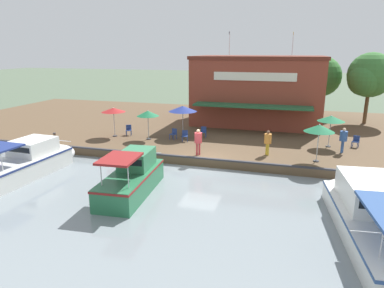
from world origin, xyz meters
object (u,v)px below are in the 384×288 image
at_px(patio_umbrella_mid_patio_left, 183,109).
at_px(tree_downstream_bank, 369,76).
at_px(person_near_entrance, 268,140).
at_px(motorboat_nearest_quay, 135,175).
at_px(patio_umbrella_near_quay_edge, 113,110).
at_px(cafe_chair_far_corner_seat, 356,141).
at_px(motorboat_second_along, 31,161).
at_px(motorboat_outer_channel, 376,212).
at_px(cafe_chair_facing_river, 129,129).
at_px(cafe_chair_under_first_umbrella, 203,131).
at_px(waterfront_restaurant, 258,90).
at_px(cafe_chair_back_row_seat, 185,135).
at_px(person_at_quay_edge, 198,139).
at_px(patio_umbrella_back_row, 148,114).
at_px(mooring_post, 55,139).
at_px(patio_umbrella_far_corner, 331,119).
at_px(cafe_chair_beside_entrance, 174,133).
at_px(person_mid_patio, 343,137).
at_px(tree_behind_restaurant, 319,78).
at_px(patio_umbrella_by_entrance, 319,128).

bearing_deg(patio_umbrella_mid_patio_left, tree_downstream_bank, 123.18).
distance_m(person_near_entrance, motorboat_nearest_quay, 9.41).
xyz_separation_m(patio_umbrella_near_quay_edge, tree_downstream_bank, (-11.33, 20.51, 2.32)).
xyz_separation_m(cafe_chair_far_corner_seat, motorboat_second_along, (9.94, -19.93, -0.23)).
height_order(motorboat_outer_channel, motorboat_nearest_quay, motorboat_nearest_quay).
xyz_separation_m(cafe_chair_facing_river, cafe_chair_under_first_umbrella, (-1.10, 6.16, 0.00)).
bearing_deg(waterfront_restaurant, tree_downstream_bank, 102.00).
relative_size(cafe_chair_back_row_seat, person_at_quay_edge, 0.48).
bearing_deg(patio_umbrella_back_row, waterfront_restaurant, 141.34).
bearing_deg(cafe_chair_far_corner_seat, mooring_post, -75.27).
distance_m(cafe_chair_far_corner_seat, motorboat_outer_channel, 11.67).
bearing_deg(patio_umbrella_far_corner, patio_umbrella_near_quay_edge, -84.56).
bearing_deg(tree_downstream_bank, motorboat_outer_channel, -8.08).
relative_size(patio_umbrella_back_row, motorboat_nearest_quay, 0.37).
bearing_deg(cafe_chair_beside_entrance, person_near_entrance, 73.10).
height_order(patio_umbrella_near_quay_edge, person_at_quay_edge, patio_umbrella_near_quay_edge).
xyz_separation_m(patio_umbrella_far_corner, cafe_chair_facing_river, (0.85, -15.69, -1.62)).
xyz_separation_m(cafe_chair_far_corner_seat, motorboat_outer_channel, (11.63, -0.93, -0.26)).
bearing_deg(tree_downstream_bank, cafe_chair_facing_river, -61.60).
distance_m(patio_umbrella_back_row, cafe_chair_far_corner_seat, 15.62).
distance_m(patio_umbrella_near_quay_edge, person_near_entrance, 12.61).
xyz_separation_m(person_at_quay_edge, person_near_entrance, (-1.31, 4.47, -0.07)).
distance_m(cafe_chair_beside_entrance, cafe_chair_back_row_seat, 1.10).
height_order(cafe_chair_beside_entrance, cafe_chair_facing_river, same).
bearing_deg(cafe_chair_far_corner_seat, person_near_entrance, -57.68).
bearing_deg(person_mid_patio, tree_downstream_bank, 164.15).
height_order(cafe_chair_beside_entrance, motorboat_second_along, motorboat_second_along).
relative_size(patio_umbrella_near_quay_edge, cafe_chair_back_row_seat, 2.83).
bearing_deg(motorboat_nearest_quay, patio_umbrella_far_corner, 133.60).
xyz_separation_m(person_mid_patio, motorboat_outer_channel, (9.82, 0.19, -0.89)).
xyz_separation_m(cafe_chair_back_row_seat, motorboat_outer_channel, (9.75, 11.52, -0.26)).
relative_size(cafe_chair_beside_entrance, tree_downstream_bank, 0.13).
xyz_separation_m(person_at_quay_edge, tree_downstream_bank, (-14.46, 12.54, 3.37)).
bearing_deg(tree_behind_restaurant, motorboat_nearest_quay, -24.67).
distance_m(patio_umbrella_far_corner, patio_umbrella_by_entrance, 4.06).
bearing_deg(cafe_chair_under_first_umbrella, motorboat_outer_channel, 42.44).
xyz_separation_m(cafe_chair_under_first_umbrella, motorboat_outer_channel, (11.46, 10.48, -0.26)).
distance_m(patio_umbrella_far_corner, tree_behind_restaurant, 12.65).
xyz_separation_m(waterfront_restaurant, patio_umbrella_far_corner, (7.64, 6.04, -1.08)).
relative_size(patio_umbrella_far_corner, cafe_chair_facing_river, 2.77).
bearing_deg(patio_umbrella_by_entrance, cafe_chair_beside_entrance, -104.83).
bearing_deg(patio_umbrella_far_corner, cafe_chair_back_row_seat, -82.13).
bearing_deg(patio_umbrella_by_entrance, patio_umbrella_far_corner, 165.14).
bearing_deg(waterfront_restaurant, cafe_chair_under_first_umbrella, -25.30).
distance_m(patio_umbrella_far_corner, motorboat_nearest_quay, 14.83).
relative_size(patio_umbrella_mid_patio_left, cafe_chair_far_corner_seat, 3.04).
height_order(patio_umbrella_by_entrance, mooring_post, patio_umbrella_by_entrance).
bearing_deg(person_mid_patio, patio_umbrella_back_row, -88.68).
relative_size(person_at_quay_edge, tree_downstream_bank, 0.27).
bearing_deg(tree_behind_restaurant, motorboat_second_along, -38.95).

